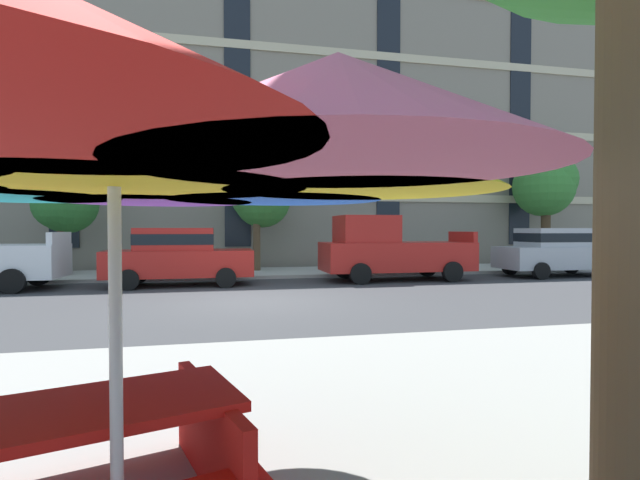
% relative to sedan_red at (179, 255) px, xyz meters
% --- Properties ---
extents(ground_plane, '(120.00, 120.00, 0.00)m').
position_rel_sedan_red_xyz_m(ground_plane, '(2.04, -3.70, -0.95)').
color(ground_plane, '#38383A').
extents(sidewalk_far, '(56.00, 3.60, 0.12)m').
position_rel_sedan_red_xyz_m(sidewalk_far, '(2.04, 3.10, -0.89)').
color(sidewalk_far, '#B2ADA3').
rests_on(sidewalk_far, ground).
extents(apartment_building, '(47.59, 12.08, 16.00)m').
position_rel_sedan_red_xyz_m(apartment_building, '(2.04, 11.29, 7.05)').
color(apartment_building, gray).
rests_on(apartment_building, ground).
extents(sedan_red, '(4.40, 1.98, 1.78)m').
position_rel_sedan_red_xyz_m(sedan_red, '(0.00, 0.00, 0.00)').
color(sedan_red, '#B21E19').
rests_on(sedan_red, ground).
extents(pickup_red, '(5.10, 2.12, 2.20)m').
position_rel_sedan_red_xyz_m(pickup_red, '(6.92, 0.00, 0.08)').
color(pickup_red, '#B21E19').
rests_on(pickup_red, ground).
extents(sedan_silver, '(4.40, 1.98, 1.78)m').
position_rel_sedan_red_xyz_m(sedan_silver, '(13.44, 0.00, 0.00)').
color(sedan_silver, '#A8AAB2').
rests_on(sedan_silver, ground).
extents(street_tree_left, '(2.16, 2.22, 3.75)m').
position_rel_sedan_red_xyz_m(street_tree_left, '(-4.22, 3.42, 1.68)').
color(street_tree_left, brown).
rests_on(street_tree_left, ground).
extents(street_tree_middle, '(2.38, 2.32, 4.28)m').
position_rel_sedan_red_xyz_m(street_tree_middle, '(2.85, 3.73, 2.10)').
color(street_tree_middle, brown).
rests_on(street_tree_middle, ground).
extents(street_tree_right, '(3.00, 2.93, 5.29)m').
position_rel_sedan_red_xyz_m(street_tree_right, '(15.81, 3.65, 2.91)').
color(street_tree_right, '#4C3823').
rests_on(street_tree_right, ground).
extents(patio_umbrella, '(3.84, 3.84, 2.40)m').
position_rel_sedan_red_xyz_m(patio_umbrella, '(0.71, -12.70, 1.18)').
color(patio_umbrella, silver).
rests_on(patio_umbrella, ground).
extents(picnic_table, '(2.17, 1.98, 0.77)m').
position_rel_sedan_red_xyz_m(picnic_table, '(0.38, -12.26, -0.46)').
color(picnic_table, red).
rests_on(picnic_table, ground).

